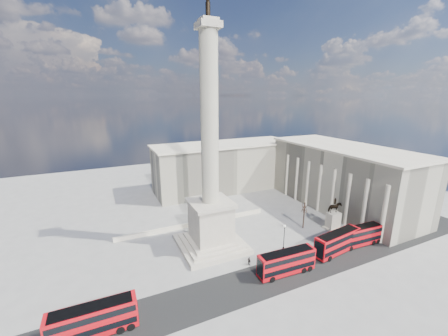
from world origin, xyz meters
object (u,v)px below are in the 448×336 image
Objects in this scene: pedestrian_walking at (329,244)px; red_bus_c at (337,242)px; red_bus_b at (287,262)px; pedestrian_standing at (329,238)px; pedestrian_crossing at (249,261)px; red_bus_d at (360,235)px; victorian_lamp at (284,235)px; red_bus_a at (94,320)px; equestrian_statue at (333,218)px; nelsons_column at (210,192)px.

red_bus_c is at bearing -87.97° from pedestrian_walking.
red_bus_b is 17.30m from pedestrian_standing.
red_bus_d is at bearing -108.79° from pedestrian_crossing.
victorian_lamp is 3.55× the size of pedestrian_standing.
red_bus_c reaches higher than red_bus_a.
pedestrian_crossing is at bearing 136.36° from red_bus_b.
pedestrian_standing is at bearing 144.91° from red_bus_d.
equestrian_statue is at bearing 45.13° from pedestrian_walking.
red_bus_d is at bearing 137.27° from pedestrian_standing.
nelsons_column is 18.70m from victorian_lamp.
pedestrian_walking is at bearing -140.73° from equestrian_statue.
red_bus_d is at bearing 2.41° from red_bus_a.
pedestrian_standing is (-5.59, -4.48, -2.07)m from equestrian_statue.
red_bus_c is 7.13m from red_bus_d.
red_bus_a is at bearing 90.27° from pedestrian_crossing.
pedestrian_crossing is (-9.83, -1.85, -2.57)m from victorian_lamp.
red_bus_c is at bearing -30.61° from nelsons_column.
nelsons_column is 35.28m from red_bus_d.
equestrian_statue is at bearing -90.92° from pedestrian_crossing.
red_bus_b is at bearing 0.91° from red_bus_a.
equestrian_statue is at bearing 26.66° from red_bus_b.
pedestrian_standing is at bearing -100.31° from pedestrian_crossing.
red_bus_b is 1.40× the size of equestrian_statue.
pedestrian_crossing is at bearing -4.76° from pedestrian_standing.
red_bus_c is at bearing -131.74° from equestrian_statue.
pedestrian_crossing is at bearing -178.95° from pedestrian_walking.
pedestrian_walking is (0.16, 2.45, -1.70)m from red_bus_c.
equestrian_statue is (0.52, 8.43, 0.50)m from red_bus_d.
equestrian_statue reaches higher than pedestrian_crossing.
red_bus_a is 47.50m from red_bus_c.
victorian_lamp is at bearing -29.76° from nelsons_column.
red_bus_a is 47.82m from pedestrian_walking.
red_bus_a reaches higher than red_bus_b.
red_bus_c is 19.91m from pedestrian_crossing.
red_bus_b is 7.07× the size of pedestrian_standing.
equestrian_statue reaches higher than victorian_lamp.
pedestrian_crossing is (-19.58, 1.65, 0.03)m from pedestrian_walking.
victorian_lamp is (-9.59, 5.95, 0.90)m from red_bus_c.
red_bus_c is at bearing -112.22° from pedestrian_crossing.
victorian_lamp is 17.44m from equestrian_statue.
nelsons_column is 30.35× the size of pedestrian_standing.
victorian_lamp reaches higher than pedestrian_crossing.
red_bus_b reaches higher than red_bus_d.
red_bus_d reaches higher than pedestrian_walking.
victorian_lamp is (-16.71, 5.81, 1.04)m from red_bus_d.
victorian_lamp is (4.73, 7.18, 0.99)m from red_bus_b.
nelsons_column is 4.22× the size of red_bus_a.
equestrian_statue reaches higher than pedestrian_standing.
victorian_lamp reaches higher than red_bus_a.
red_bus_c is 7.06× the size of pedestrian_crossing.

